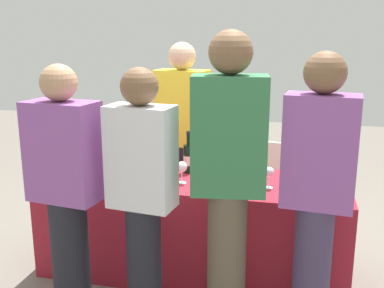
{
  "coord_description": "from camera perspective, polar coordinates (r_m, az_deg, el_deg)",
  "views": [
    {
      "loc": [
        0.71,
        -2.97,
        1.72
      ],
      "look_at": [
        0.0,
        0.0,
        0.97
      ],
      "focal_mm": 42.45,
      "sensor_mm": 36.0,
      "label": 1
    }
  ],
  "objects": [
    {
      "name": "ground_plane",
      "position": [
        3.51,
        -0.0,
        -15.61
      ],
      "size": [
        12.0,
        12.0,
        0.0
      ],
      "primitive_type": "plane",
      "color": "slate"
    },
    {
      "name": "tasting_table",
      "position": [
        3.34,
        -0.0,
        -10.22
      ],
      "size": [
        2.16,
        0.7,
        0.72
      ],
      "primitive_type": "cube",
      "color": "maroon",
      "rests_on": "ground_plane"
    },
    {
      "name": "wine_bottle_0",
      "position": [
        3.48,
        -10.62,
        -1.29
      ],
      "size": [
        0.08,
        0.08,
        0.31
      ],
      "color": "black",
      "rests_on": "tasting_table"
    },
    {
      "name": "wine_bottle_1",
      "position": [
        3.3,
        -2.39,
        -1.71
      ],
      "size": [
        0.07,
        0.07,
        0.32
      ],
      "color": "black",
      "rests_on": "tasting_table"
    },
    {
      "name": "wine_bottle_2",
      "position": [
        3.32,
        -0.45,
        -1.77
      ],
      "size": [
        0.07,
        0.07,
        0.31
      ],
      "color": "black",
      "rests_on": "tasting_table"
    },
    {
      "name": "wine_bottle_3",
      "position": [
        3.27,
        2.24,
        -1.8
      ],
      "size": [
        0.07,
        0.07,
        0.33
      ],
      "color": "black",
      "rests_on": "tasting_table"
    },
    {
      "name": "wine_glass_0",
      "position": [
        3.29,
        -14.18,
        -2.65
      ],
      "size": [
        0.07,
        0.07,
        0.13
      ],
      "color": "silver",
      "rests_on": "tasting_table"
    },
    {
      "name": "wine_glass_1",
      "position": [
        3.1,
        -4.34,
        -3.24
      ],
      "size": [
        0.07,
        0.07,
        0.13
      ],
      "color": "silver",
      "rests_on": "tasting_table"
    },
    {
      "name": "wine_glass_2",
      "position": [
        3.08,
        -1.3,
        -2.99
      ],
      "size": [
        0.08,
        0.08,
        0.15
      ],
      "color": "silver",
      "rests_on": "tasting_table"
    },
    {
      "name": "wine_glass_3",
      "position": [
        3.05,
        1.8,
        -3.39
      ],
      "size": [
        0.07,
        0.07,
        0.14
      ],
      "color": "silver",
      "rests_on": "tasting_table"
    },
    {
      "name": "wine_glass_4",
      "position": [
        2.99,
        3.16,
        -3.57
      ],
      "size": [
        0.07,
        0.07,
        0.15
      ],
      "color": "silver",
      "rests_on": "tasting_table"
    },
    {
      "name": "wine_glass_5",
      "position": [
        3.03,
        9.65,
        -3.57
      ],
      "size": [
        0.07,
        0.07,
        0.15
      ],
      "color": "silver",
      "rests_on": "tasting_table"
    },
    {
      "name": "ice_bucket",
      "position": [
        3.32,
        -11.55,
        -2.33
      ],
      "size": [
        0.23,
        0.23,
        0.19
      ],
      "primitive_type": "cylinder",
      "color": "silver",
      "rests_on": "tasting_table"
    },
    {
      "name": "server_pouring",
      "position": [
        3.77,
        -1.21,
        1.04
      ],
      "size": [
        0.45,
        0.28,
        1.65
      ],
      "rotation": [
        0.0,
        0.0,
        3.02
      ],
      "color": "black",
      "rests_on": "ground_plane"
    },
    {
      "name": "guest_0",
      "position": [
        2.76,
        -15.55,
        -5.43
      ],
      "size": [
        0.44,
        0.28,
        1.56
      ],
      "rotation": [
        0.0,
        0.0,
        -0.13
      ],
      "color": "black",
      "rests_on": "ground_plane"
    },
    {
      "name": "guest_1",
      "position": [
        2.58,
        -6.27,
        -6.18
      ],
      "size": [
        0.39,
        0.24,
        1.55
      ],
      "rotation": [
        0.0,
        0.0,
        -0.12
      ],
      "color": "black",
      "rests_on": "ground_plane"
    },
    {
      "name": "guest_2",
      "position": [
        2.51,
        4.57,
        -4.13
      ],
      "size": [
        0.43,
        0.28,
        1.74
      ],
      "rotation": [
        0.0,
        0.0,
        0.14
      ],
      "color": "brown",
      "rests_on": "ground_plane"
    },
    {
      "name": "guest_3",
      "position": [
        2.55,
        15.43,
        -5.71
      ],
      "size": [
        0.4,
        0.25,
        1.64
      ],
      "rotation": [
        0.0,
        0.0,
        -0.1
      ],
      "color": "#3F3351",
      "rests_on": "ground_plane"
    },
    {
      "name": "menu_board",
      "position": [
        4.17,
        11.84,
        -5.15
      ],
      "size": [
        0.47,
        0.12,
        0.78
      ],
      "primitive_type": "cube",
      "rotation": [
        0.0,
        0.0,
        -0.19
      ],
      "color": "white",
      "rests_on": "ground_plane"
    }
  ]
}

